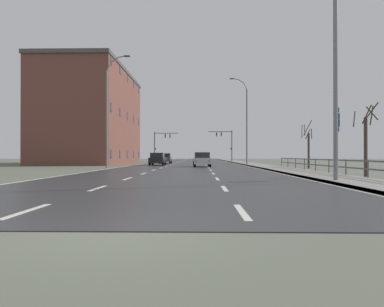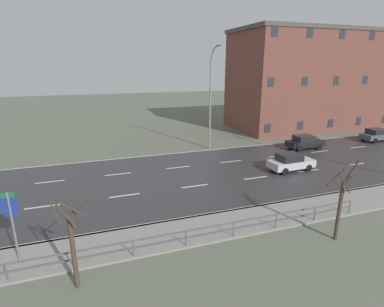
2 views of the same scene
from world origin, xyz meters
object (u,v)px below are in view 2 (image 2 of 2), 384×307
object	(u,v)px
street_lamp_left_bank	(211,100)
highway_sign	(12,219)
car_distant	(291,162)
brick_building	(309,80)
car_far_right	(377,135)
car_far_left	(305,142)

from	to	relation	value
street_lamp_left_bank	highway_sign	distance (m)	22.99
car_distant	street_lamp_left_bank	bearing A→B (deg)	-158.50
car_distant	brick_building	bearing A→B (deg)	135.87
highway_sign	car_far_right	size ratio (longest dim) A/B	0.89
brick_building	street_lamp_left_bank	bearing A→B (deg)	-68.94
car_far_left	car_distant	bearing A→B (deg)	-46.78
car_distant	car_far_left	bearing A→B (deg)	130.48
street_lamp_left_bank	car_distant	distance (m)	10.99
car_far_right	brick_building	distance (m)	12.59
car_far_left	brick_building	world-z (taller)	brick_building
street_lamp_left_bank	highway_sign	size ratio (longest dim) A/B	3.02
highway_sign	car_far_right	world-z (taller)	highway_sign
street_lamp_left_bank	brick_building	xyz separation A→B (m)	(-7.20, 18.69, 1.56)
car_far_left	car_distant	size ratio (longest dim) A/B	0.99
street_lamp_left_bank	car_far_left	bearing A→B (deg)	70.04
car_far_right	brick_building	world-z (taller)	brick_building
street_lamp_left_bank	car_far_right	xyz separation A→B (m)	(3.57, 20.84, -4.61)
street_lamp_left_bank	car_distant	bearing A→B (deg)	23.66
highway_sign	car_distant	size ratio (longest dim) A/B	0.88
street_lamp_left_bank	car_distant	size ratio (longest dim) A/B	2.65
highway_sign	car_far_left	bearing A→B (deg)	114.89
car_far_right	brick_building	xyz separation A→B (m)	(-10.76, -2.15, 6.17)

